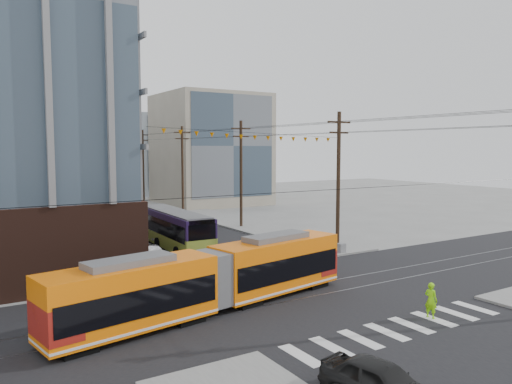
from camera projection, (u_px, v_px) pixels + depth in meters
ground at (354, 311)px, 25.28m from camera, size 160.00×160.00×0.00m
bg_bldg_ne_near at (210, 149)px, 73.60m from camera, size 14.00×14.00×16.00m
bg_bldg_ne_far at (171, 155)px, 91.66m from camera, size 16.00×16.00×14.00m
utility_pole_far at (143, 166)px, 76.65m from camera, size 0.30×0.30×11.00m
streetcar at (212, 279)px, 25.06m from camera, size 17.17×5.42×3.28m
city_bus at (174, 229)px, 40.77m from camera, size 2.77×11.45×3.23m
black_sedan at (381, 383)px, 16.00m from camera, size 2.54×4.45×1.43m
parked_car_silver at (143, 257)px, 34.04m from camera, size 1.76×4.90×1.61m
parked_car_white at (127, 244)px, 38.71m from camera, size 2.99×5.58×1.54m
parked_car_grey at (111, 237)px, 41.95m from camera, size 2.68×5.39×1.47m
pedestrian at (431, 300)px, 24.11m from camera, size 0.53×0.71×1.76m
jersey_barrier at (324, 245)px, 40.12m from camera, size 1.43×4.33×0.85m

